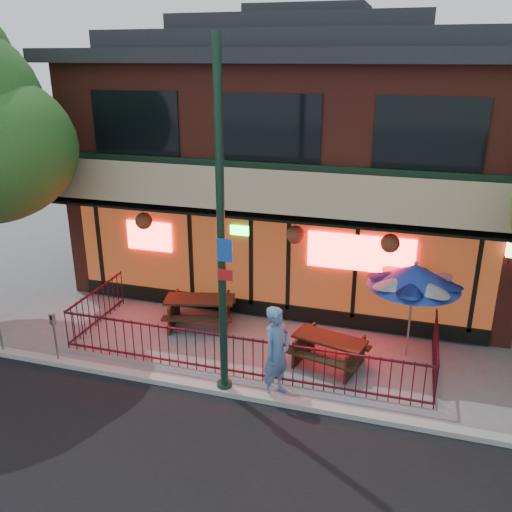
{
  "coord_description": "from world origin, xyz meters",
  "views": [
    {
      "loc": [
        3.41,
        -9.5,
        6.6
      ],
      "look_at": [
        -0.03,
        2.0,
        2.17
      ],
      "focal_mm": 38.0,
      "sensor_mm": 36.0,
      "label": 1
    }
  ],
  "objects_px": {
    "picnic_table_left": "(200,307)",
    "pedestrian": "(277,352)",
    "parking_meter_near": "(54,330)",
    "street_light": "(221,250)",
    "picnic_table_right": "(329,347)",
    "patio_umbrella": "(414,276)"
  },
  "relations": [
    {
      "from": "picnic_table_left",
      "to": "pedestrian",
      "type": "distance_m",
      "value": 3.66
    },
    {
      "from": "patio_umbrella",
      "to": "pedestrian",
      "type": "height_order",
      "value": "patio_umbrella"
    },
    {
      "from": "picnic_table_left",
      "to": "picnic_table_right",
      "type": "xyz_separation_m",
      "value": [
        3.54,
        -0.99,
        -0.05
      ]
    },
    {
      "from": "picnic_table_left",
      "to": "parking_meter_near",
      "type": "bearing_deg",
      "value": -131.21
    },
    {
      "from": "street_light",
      "to": "patio_umbrella",
      "type": "relative_size",
      "value": 2.97
    },
    {
      "from": "street_light",
      "to": "picnic_table_left",
      "type": "distance_m",
      "value": 4.08
    },
    {
      "from": "street_light",
      "to": "picnic_table_right",
      "type": "height_order",
      "value": "street_light"
    },
    {
      "from": "parking_meter_near",
      "to": "pedestrian",
      "type": "bearing_deg",
      "value": 3.12
    },
    {
      "from": "patio_umbrella",
      "to": "picnic_table_right",
      "type": "bearing_deg",
      "value": -150.4
    },
    {
      "from": "patio_umbrella",
      "to": "pedestrian",
      "type": "xyz_separation_m",
      "value": [
        -2.53,
        -2.41,
        -1.02
      ]
    },
    {
      "from": "picnic_table_right",
      "to": "pedestrian",
      "type": "distance_m",
      "value": 1.77
    },
    {
      "from": "picnic_table_left",
      "to": "picnic_table_right",
      "type": "bearing_deg",
      "value": -15.66
    },
    {
      "from": "street_light",
      "to": "parking_meter_near",
      "type": "bearing_deg",
      "value": -178.89
    },
    {
      "from": "street_light",
      "to": "parking_meter_near",
      "type": "xyz_separation_m",
      "value": [
        -4.0,
        -0.08,
        -2.3
      ]
    },
    {
      "from": "street_light",
      "to": "pedestrian",
      "type": "distance_m",
      "value": 2.41
    },
    {
      "from": "parking_meter_near",
      "to": "picnic_table_left",
      "type": "bearing_deg",
      "value": 48.79
    },
    {
      "from": "pedestrian",
      "to": "parking_meter_near",
      "type": "height_order",
      "value": "pedestrian"
    },
    {
      "from": "patio_umbrella",
      "to": "parking_meter_near",
      "type": "relative_size",
      "value": 1.87
    },
    {
      "from": "picnic_table_left",
      "to": "pedestrian",
      "type": "bearing_deg",
      "value": -42.28
    },
    {
      "from": "picnic_table_right",
      "to": "patio_umbrella",
      "type": "height_order",
      "value": "patio_umbrella"
    },
    {
      "from": "picnic_table_right",
      "to": "parking_meter_near",
      "type": "xyz_separation_m",
      "value": [
        -5.92,
        -1.73,
        0.4
      ]
    },
    {
      "from": "picnic_table_left",
      "to": "pedestrian",
      "type": "xyz_separation_m",
      "value": [
        2.69,
        -2.44,
        0.5
      ]
    }
  ]
}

